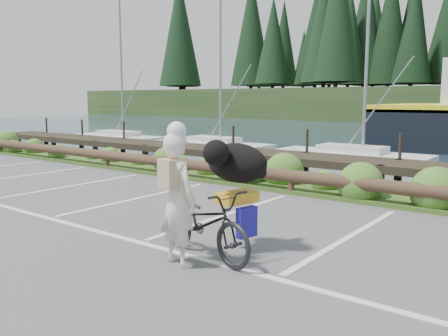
{
  "coord_description": "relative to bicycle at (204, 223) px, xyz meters",
  "views": [
    {
      "loc": [
        5.63,
        -5.49,
        2.33
      ],
      "look_at": [
        0.55,
        1.16,
        1.1
      ],
      "focal_mm": 38.0,
      "sensor_mm": 36.0,
      "label": 1
    }
  ],
  "objects": [
    {
      "name": "dog",
      "position": [
        0.13,
        0.63,
        0.83
      ],
      "size": [
        0.73,
        1.14,
        0.61
      ],
      "primitive_type": "ellipsoid",
      "rotation": [
        0.0,
        0.0,
        1.36
      ],
      "color": "black",
      "rests_on": "bicycle"
    },
    {
      "name": "cyclist",
      "position": [
        -0.1,
        -0.46,
        0.41
      ],
      "size": [
        0.76,
        0.58,
        1.87
      ],
      "primitive_type": "imported",
      "rotation": [
        0.0,
        0.0,
        2.93
      ],
      "color": "beige",
      "rests_on": "ground"
    },
    {
      "name": "ground",
      "position": [
        -1.3,
        0.3,
        -0.52
      ],
      "size": [
        72.0,
        72.0,
        0.0
      ],
      "primitive_type": "plane",
      "color": "#4D4D4F"
    },
    {
      "name": "log_rail",
      "position": [
        -1.3,
        4.9,
        -0.52
      ],
      "size": [
        32.0,
        0.3,
        0.6
      ],
      "primitive_type": null,
      "color": "#443021",
      "rests_on": "ground"
    },
    {
      "name": "bicycle",
      "position": [
        0.0,
        0.0,
        0.0
      ],
      "size": [
        2.1,
        1.1,
        1.05
      ],
      "primitive_type": "imported",
      "rotation": [
        0.0,
        0.0,
        1.36
      ],
      "color": "black",
      "rests_on": "ground"
    },
    {
      "name": "vegetation_strip",
      "position": [
        -1.3,
        5.6,
        -0.47
      ],
      "size": [
        34.0,
        1.6,
        0.1
      ],
      "primitive_type": "cube",
      "color": "#3D5B21",
      "rests_on": "ground"
    }
  ]
}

